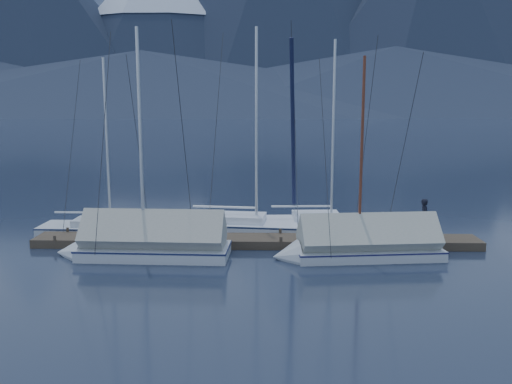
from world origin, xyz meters
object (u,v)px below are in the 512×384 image
Objects in this scene: sailboat_open_right at (342,225)px; sailboat_covered_near at (355,247)px; sailboat_open_mid at (268,229)px; sailboat_covered_far at (141,245)px; person at (425,217)px; sailboat_open_left at (121,230)px.

sailboat_open_right is 4.76m from sailboat_covered_near.
sailboat_open_mid is at bearing -165.46° from sailboat_open_right.
sailboat_covered_far reaches higher than sailboat_covered_near.
sailboat_covered_far is 11.44m from person.
person is (3.02, -2.62, 0.94)m from sailboat_open_right.
sailboat_open_right is 1.01× the size of sailboat_covered_far.
sailboat_open_mid reaches higher than sailboat_open_right.
sailboat_covered_far is at bearing -149.24° from sailboat_open_right.
sailboat_covered_near is at bearing -49.75° from sailboat_open_mid.
sailboat_covered_near is 3.86m from person.
sailboat_open_mid is at bearing 79.53° from person.
sailboat_open_left is 13.06m from person.
sailboat_covered_far is (1.76, -3.60, 0.30)m from sailboat_open_left.
sailboat_open_mid is 1.05× the size of sailboat_open_right.
sailboat_open_mid is at bearing 130.25° from sailboat_covered_near.
sailboat_open_left is at bearing 88.68° from person.
sailboat_covered_near is at bearing 0.78° from sailboat_covered_far.
sailboat_open_left is at bearing 115.97° from sailboat_covered_far.
sailboat_open_left is 0.90× the size of sailboat_open_right.
sailboat_covered_near is 5.36× the size of person.
sailboat_open_mid reaches higher than sailboat_open_left.
sailboat_open_right is 9.52m from sailboat_covered_far.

